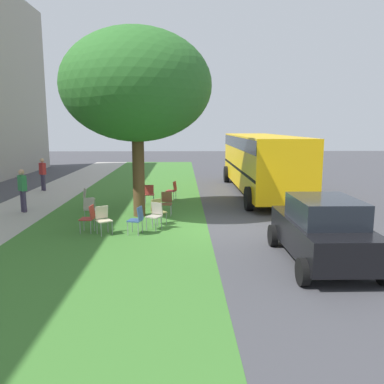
{
  "coord_description": "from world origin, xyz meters",
  "views": [
    {
      "loc": [
        -12.66,
        1.04,
        3.35
      ],
      "look_at": [
        2.38,
        0.67,
        0.81
      ],
      "focal_mm": 36.76,
      "sensor_mm": 36.0,
      "label": 1
    }
  ],
  "objects_px": {
    "chair_1": "(103,218)",
    "chair_5": "(88,197)",
    "street_tree": "(137,86)",
    "chair_7": "(137,218)",
    "chair_2": "(149,193)",
    "chair_6": "(89,216)",
    "chair_0": "(173,189)",
    "school_bus": "(261,158)",
    "chair_8": "(158,210)",
    "chair_9": "(155,214)",
    "pedestrian_1": "(23,189)",
    "pedestrian_0": "(43,173)",
    "chair_3": "(166,202)",
    "parked_car": "(322,230)",
    "chair_4": "(91,208)"
  },
  "relations": [
    {
      "from": "chair_1",
      "to": "chair_5",
      "type": "bearing_deg",
      "value": 20.35
    },
    {
      "from": "street_tree",
      "to": "chair_7",
      "type": "xyz_separation_m",
      "value": [
        -2.56,
        -0.21,
        -4.23
      ]
    },
    {
      "from": "chair_2",
      "to": "chair_6",
      "type": "xyz_separation_m",
      "value": [
        -4.37,
        1.53,
        0.0
      ]
    },
    {
      "from": "street_tree",
      "to": "chair_0",
      "type": "xyz_separation_m",
      "value": [
        3.05,
        -1.18,
        -4.23
      ]
    },
    {
      "from": "chair_2",
      "to": "school_bus",
      "type": "xyz_separation_m",
      "value": [
        2.82,
        -5.34,
        1.24
      ]
    },
    {
      "from": "chair_8",
      "to": "chair_9",
      "type": "relative_size",
      "value": 1.0
    },
    {
      "from": "pedestrian_1",
      "to": "chair_5",
      "type": "bearing_deg",
      "value": -81.86
    },
    {
      "from": "school_bus",
      "to": "chair_1",
      "type": "bearing_deg",
      "value": 139.17
    },
    {
      "from": "school_bus",
      "to": "pedestrian_1",
      "type": "bearing_deg",
      "value": 112.04
    },
    {
      "from": "chair_8",
      "to": "chair_5",
      "type": "bearing_deg",
      "value": 50.44
    },
    {
      "from": "street_tree",
      "to": "pedestrian_0",
      "type": "height_order",
      "value": "street_tree"
    },
    {
      "from": "street_tree",
      "to": "chair_3",
      "type": "xyz_separation_m",
      "value": [
        0.09,
        -1.02,
        -4.23
      ]
    },
    {
      "from": "chair_9",
      "to": "parked_car",
      "type": "xyz_separation_m",
      "value": [
        -3.31,
        -4.3,
        0.32
      ]
    },
    {
      "from": "chair_2",
      "to": "chair_4",
      "type": "xyz_separation_m",
      "value": [
        -3.0,
        1.8,
        0.0
      ]
    },
    {
      "from": "chair_0",
      "to": "chair_8",
      "type": "xyz_separation_m",
      "value": [
        -4.38,
        0.4,
        0.0
      ]
    },
    {
      "from": "chair_4",
      "to": "parked_car",
      "type": "height_order",
      "value": "parked_car"
    },
    {
      "from": "chair_2",
      "to": "chair_6",
      "type": "height_order",
      "value": "same"
    },
    {
      "from": "chair_3",
      "to": "chair_9",
      "type": "distance_m",
      "value": 2.09
    },
    {
      "from": "street_tree",
      "to": "chair_3",
      "type": "bearing_deg",
      "value": -84.8
    },
    {
      "from": "pedestrian_0",
      "to": "pedestrian_1",
      "type": "bearing_deg",
      "value": -168.79
    },
    {
      "from": "chair_9",
      "to": "pedestrian_1",
      "type": "height_order",
      "value": "pedestrian_1"
    },
    {
      "from": "street_tree",
      "to": "parked_car",
      "type": "distance_m",
      "value": 8.28
    },
    {
      "from": "chair_8",
      "to": "street_tree",
      "type": "bearing_deg",
      "value": 30.18
    },
    {
      "from": "street_tree",
      "to": "parked_car",
      "type": "height_order",
      "value": "street_tree"
    },
    {
      "from": "chair_2",
      "to": "chair_8",
      "type": "xyz_separation_m",
      "value": [
        -3.4,
        -0.58,
        0.0
      ]
    },
    {
      "from": "chair_0",
      "to": "chair_4",
      "type": "xyz_separation_m",
      "value": [
        -3.98,
        2.78,
        0.0
      ]
    },
    {
      "from": "chair_8",
      "to": "chair_9",
      "type": "bearing_deg",
      "value": 176.07
    },
    {
      "from": "chair_7",
      "to": "chair_5",
      "type": "bearing_deg",
      "value": 33.15
    },
    {
      "from": "chair_9",
      "to": "chair_6",
      "type": "bearing_deg",
      "value": 99.17
    },
    {
      "from": "chair_5",
      "to": "pedestrian_0",
      "type": "height_order",
      "value": "pedestrian_0"
    },
    {
      "from": "street_tree",
      "to": "chair_6",
      "type": "distance_m",
      "value": 5.0
    },
    {
      "from": "chair_3",
      "to": "chair_6",
      "type": "height_order",
      "value": "same"
    },
    {
      "from": "chair_0",
      "to": "chair_2",
      "type": "distance_m",
      "value": 1.39
    },
    {
      "from": "chair_1",
      "to": "chair_4",
      "type": "xyz_separation_m",
      "value": [
        1.57,
        0.76,
        0.0
      ]
    },
    {
      "from": "chair_3",
      "to": "pedestrian_0",
      "type": "relative_size",
      "value": 0.52
    },
    {
      "from": "school_bus",
      "to": "chair_7",
      "type": "bearing_deg",
      "value": 144.38
    },
    {
      "from": "chair_5",
      "to": "pedestrian_0",
      "type": "bearing_deg",
      "value": 35.33
    },
    {
      "from": "chair_7",
      "to": "chair_9",
      "type": "height_order",
      "value": "same"
    },
    {
      "from": "chair_1",
      "to": "parked_car",
      "type": "xyz_separation_m",
      "value": [
        -2.78,
        -5.88,
        0.32
      ]
    },
    {
      "from": "chair_1",
      "to": "pedestrian_0",
      "type": "xyz_separation_m",
      "value": [
        8.5,
        4.8,
        0.41
      ]
    },
    {
      "from": "chair_2",
      "to": "chair_9",
      "type": "relative_size",
      "value": 1.0
    },
    {
      "from": "street_tree",
      "to": "chair_9",
      "type": "height_order",
      "value": "street_tree"
    },
    {
      "from": "chair_0",
      "to": "chair_6",
      "type": "relative_size",
      "value": 1.0
    },
    {
      "from": "chair_9",
      "to": "parked_car",
      "type": "distance_m",
      "value": 5.44
    },
    {
      "from": "chair_7",
      "to": "chair_8",
      "type": "xyz_separation_m",
      "value": [
        1.22,
        -0.57,
        0.0
      ]
    },
    {
      "from": "chair_2",
      "to": "chair_6",
      "type": "distance_m",
      "value": 4.63
    },
    {
      "from": "chair_0",
      "to": "pedestrian_1",
      "type": "height_order",
      "value": "pedestrian_1"
    },
    {
      "from": "chair_4",
      "to": "parked_car",
      "type": "distance_m",
      "value": 7.94
    },
    {
      "from": "street_tree",
      "to": "chair_0",
      "type": "height_order",
      "value": "street_tree"
    },
    {
      "from": "chair_6",
      "to": "chair_9",
      "type": "distance_m",
      "value": 2.09
    }
  ]
}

